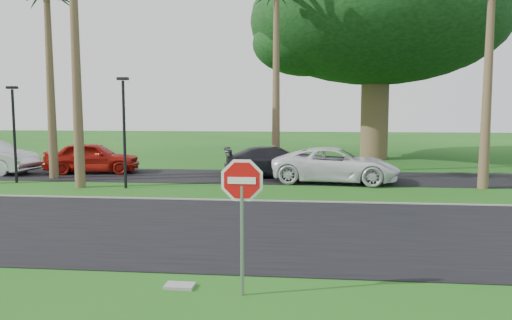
{
  "coord_description": "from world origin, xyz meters",
  "views": [
    {
      "loc": [
        1.66,
        -11.65,
        3.37
      ],
      "look_at": [
        0.09,
        3.32,
        1.8
      ],
      "focal_mm": 35.0,
      "sensor_mm": 36.0,
      "label": 1
    }
  ],
  "objects_px": {
    "car_red": "(93,158)",
    "car_minivan": "(335,165)",
    "car_dark": "(276,162)",
    "stop_sign_near": "(242,198)"
  },
  "relations": [
    {
      "from": "car_red",
      "to": "car_minivan",
      "type": "distance_m",
      "value": 12.52
    },
    {
      "from": "car_dark",
      "to": "car_minivan",
      "type": "relative_size",
      "value": 0.89
    },
    {
      "from": "car_red",
      "to": "car_dark",
      "type": "xyz_separation_m",
      "value": [
        9.53,
        -0.41,
        -0.07
      ]
    },
    {
      "from": "stop_sign_near",
      "to": "car_dark",
      "type": "xyz_separation_m",
      "value": [
        -0.42,
        15.62,
        -1.04
      ]
    },
    {
      "from": "car_red",
      "to": "car_dark",
      "type": "height_order",
      "value": "car_red"
    },
    {
      "from": "stop_sign_near",
      "to": "car_dark",
      "type": "distance_m",
      "value": 15.66
    },
    {
      "from": "car_dark",
      "to": "car_minivan",
      "type": "xyz_separation_m",
      "value": [
        2.82,
        -1.6,
        0.05
      ]
    },
    {
      "from": "stop_sign_near",
      "to": "car_dark",
      "type": "height_order",
      "value": "stop_sign_near"
    },
    {
      "from": "stop_sign_near",
      "to": "car_minivan",
      "type": "bearing_deg",
      "value": 80.28
    },
    {
      "from": "car_red",
      "to": "car_minivan",
      "type": "height_order",
      "value": "car_red"
    }
  ]
}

